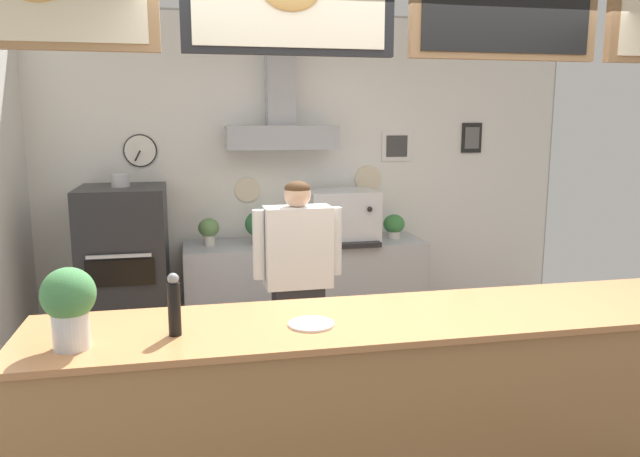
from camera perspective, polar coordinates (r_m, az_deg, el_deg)
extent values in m
cube|color=#9E9E99|center=(5.61, -1.20, 4.86)|extent=(4.84, 0.12, 2.85)
cube|color=white|center=(5.54, -1.07, 4.80)|extent=(4.80, 0.01, 2.81)
cylinder|color=black|center=(5.43, -16.42, 6.98)|extent=(0.28, 0.02, 0.28)
cylinder|color=white|center=(5.42, -16.43, 6.98)|extent=(0.26, 0.01, 0.26)
cube|color=black|center=(5.41, -16.65, 6.52)|extent=(0.06, 0.01, 0.09)
cylinder|color=beige|center=(5.46, -6.78, 3.61)|extent=(0.22, 0.02, 0.22)
cylinder|color=beige|center=(5.66, 4.50, 4.63)|extent=(0.24, 0.02, 0.24)
cube|color=white|center=(5.72, 7.14, 7.63)|extent=(0.28, 0.02, 0.27)
cube|color=#393939|center=(5.71, 7.18, 7.63)|extent=(0.20, 0.01, 0.19)
cube|color=black|center=(6.00, 13.95, 8.20)|extent=(0.20, 0.02, 0.28)
cube|color=#5C5C5C|center=(6.00, 14.00, 8.20)|extent=(0.14, 0.01, 0.20)
cube|color=#A3A5AD|center=(5.31, -3.61, 8.49)|extent=(0.95, 0.35, 0.20)
cube|color=#A3A5AD|center=(5.38, -3.76, 14.43)|extent=(0.24, 0.24, 0.91)
cube|color=olive|center=(3.43, 16.91, 19.43)|extent=(1.02, 0.05, 0.55)
cube|color=black|center=(3.41, 17.15, 19.49)|extent=(0.92, 0.01, 0.49)
cube|color=#B77F4C|center=(3.19, 8.82, -16.86)|extent=(3.57, 0.67, 0.99)
cube|color=#CF8550|center=(3.00, 9.09, -8.10)|extent=(3.64, 0.71, 0.03)
cube|color=#A3A5AD|center=(5.38, -1.37, -5.96)|extent=(2.06, 0.59, 0.89)
cube|color=gray|center=(5.47, -1.36, -8.84)|extent=(1.96, 0.54, 0.02)
cube|color=#232326|center=(5.13, -17.64, -4.21)|extent=(0.66, 0.71, 1.42)
cube|color=black|center=(4.75, -18.14, -3.95)|extent=(0.49, 0.02, 0.20)
cube|color=#B7BABF|center=(4.70, -18.25, -2.47)|extent=(0.46, 0.02, 0.02)
cylinder|color=#B7BABF|center=(5.00, -18.11, 4.28)|extent=(0.14, 0.14, 0.10)
cube|color=#232328|center=(4.22, -2.03, -10.93)|extent=(0.33, 0.21, 0.85)
cube|color=white|center=(4.02, -2.09, -1.71)|extent=(0.44, 0.23, 0.53)
cylinder|color=white|center=(4.08, 1.47, -1.17)|extent=(0.08, 0.08, 0.45)
cylinder|color=white|center=(3.98, -5.74, -1.50)|extent=(0.08, 0.08, 0.45)
sphere|color=#D8AD8E|center=(3.97, -2.12, 3.19)|extent=(0.18, 0.18, 0.18)
ellipsoid|color=#4C331E|center=(3.96, -2.12, 3.77)|extent=(0.17, 0.17, 0.10)
cube|color=silver|center=(5.29, 2.03, 1.19)|extent=(0.59, 0.47, 0.45)
cylinder|color=#4C4C51|center=(5.01, 1.45, 0.43)|extent=(0.06, 0.06, 0.06)
cube|color=black|center=(5.06, 2.76, -1.57)|extent=(0.53, 0.10, 0.04)
sphere|color=black|center=(5.07, 4.67, 1.80)|extent=(0.04, 0.04, 0.04)
cylinder|color=beige|center=(5.50, 6.90, -0.57)|extent=(0.12, 0.12, 0.06)
ellipsoid|color=#387A3D|center=(5.48, 6.92, 0.43)|extent=(0.19, 0.19, 0.17)
cylinder|color=#9E563D|center=(5.30, -1.78, -0.73)|extent=(0.10, 0.10, 0.09)
ellipsoid|color=#5B844C|center=(5.28, -1.79, 0.47)|extent=(0.19, 0.19, 0.17)
cylinder|color=beige|center=(5.22, -10.30, -1.07)|extent=(0.09, 0.09, 0.09)
ellipsoid|color=#5B844C|center=(5.20, -10.34, 0.08)|extent=(0.17, 0.17, 0.16)
cylinder|color=#9E563D|center=(5.21, -5.64, -0.99)|extent=(0.14, 0.14, 0.09)
ellipsoid|color=#2D6638|center=(5.18, -5.67, 0.43)|extent=(0.25, 0.25, 0.22)
cylinder|color=white|center=(2.79, -0.82, -8.89)|extent=(0.21, 0.21, 0.01)
cylinder|color=silver|center=(2.70, -22.20, -8.78)|extent=(0.15, 0.15, 0.15)
cylinder|color=gray|center=(2.71, -22.13, -9.76)|extent=(0.13, 0.13, 0.05)
ellipsoid|color=#47894C|center=(2.65, -22.42, -5.66)|extent=(0.21, 0.21, 0.21)
cylinder|color=black|center=(2.71, -13.43, -7.34)|extent=(0.05, 0.05, 0.23)
sphere|color=gray|center=(2.67, -13.55, -4.58)|extent=(0.05, 0.05, 0.05)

